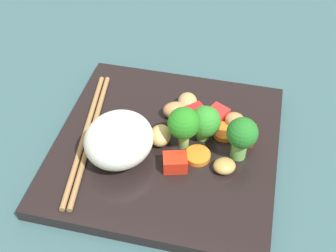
% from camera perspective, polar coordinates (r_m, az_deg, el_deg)
% --- Properties ---
extents(ground_plane, '(1.10, 1.10, 0.02)m').
position_cam_1_polar(ground_plane, '(0.57, -0.20, -3.89)').
color(ground_plane, '#35565A').
extents(square_plate, '(0.27, 0.27, 0.02)m').
position_cam_1_polar(square_plate, '(0.56, -0.20, -2.68)').
color(square_plate, black).
rests_on(square_plate, ground_plane).
extents(rice_mound, '(0.11, 0.11, 0.06)m').
position_cam_1_polar(rice_mound, '(0.52, -6.28, -1.76)').
color(rice_mound, white).
rests_on(rice_mound, square_plate).
extents(broccoli_floret_0, '(0.04, 0.04, 0.05)m').
position_cam_1_polar(broccoli_floret_0, '(0.54, 4.72, 0.49)').
color(broccoli_floret_0, '#619B3A').
rests_on(broccoli_floret_0, square_plate).
extents(broccoli_floret_1, '(0.04, 0.04, 0.06)m').
position_cam_1_polar(broccoli_floret_1, '(0.52, 1.94, 0.00)').
color(broccoli_floret_1, '#84B358').
rests_on(broccoli_floret_1, square_plate).
extents(broccoli_floret_2, '(0.04, 0.04, 0.06)m').
position_cam_1_polar(broccoli_floret_2, '(0.51, 9.33, -1.52)').
color(broccoli_floret_2, '#69A34D').
rests_on(broccoli_floret_2, square_plate).
extents(carrot_slice_0, '(0.04, 0.04, 0.01)m').
position_cam_1_polar(carrot_slice_0, '(0.53, 3.79, -3.78)').
color(carrot_slice_0, orange).
rests_on(carrot_slice_0, square_plate).
extents(carrot_slice_1, '(0.04, 0.04, 0.01)m').
position_cam_1_polar(carrot_slice_1, '(0.56, 7.21, -0.73)').
color(carrot_slice_1, orange).
rests_on(carrot_slice_1, square_plate).
extents(carrot_slice_2, '(0.04, 0.04, 0.00)m').
position_cam_1_polar(carrot_slice_2, '(0.56, 2.09, -0.30)').
color(carrot_slice_2, orange).
rests_on(carrot_slice_2, square_plate).
extents(pepper_chunk_0, '(0.02, 0.02, 0.02)m').
position_cam_1_polar(pepper_chunk_0, '(0.55, 9.87, -1.11)').
color(pepper_chunk_0, red).
rests_on(pepper_chunk_0, square_plate).
extents(pepper_chunk_1, '(0.03, 0.03, 0.01)m').
position_cam_1_polar(pepper_chunk_1, '(0.58, 6.34, 1.56)').
color(pepper_chunk_1, red).
rests_on(pepper_chunk_1, square_plate).
extents(pepper_chunk_2, '(0.03, 0.03, 0.02)m').
position_cam_1_polar(pepper_chunk_2, '(0.52, 0.91, -4.67)').
color(pepper_chunk_2, red).
rests_on(pepper_chunk_2, square_plate).
extents(pepper_chunk_3, '(0.03, 0.03, 0.02)m').
position_cam_1_polar(pepper_chunk_3, '(0.57, 3.41, 1.66)').
color(pepper_chunk_3, red).
rests_on(pepper_chunk_3, square_plate).
extents(chicken_piece_0, '(0.03, 0.03, 0.01)m').
position_cam_1_polar(chicken_piece_0, '(0.52, 7.19, -5.07)').
color(chicken_piece_0, '#B49048').
rests_on(chicken_piece_0, square_plate).
extents(chicken_piece_1, '(0.03, 0.03, 0.02)m').
position_cam_1_polar(chicken_piece_1, '(0.55, -0.89, -0.94)').
color(chicken_piece_1, tan).
rests_on(chicken_piece_1, square_plate).
extents(chicken_piece_2, '(0.02, 0.03, 0.02)m').
position_cam_1_polar(chicken_piece_2, '(0.57, 8.47, 0.79)').
color(chicken_piece_2, '#BC814E').
rests_on(chicken_piece_2, square_plate).
extents(chicken_piece_3, '(0.03, 0.04, 0.02)m').
position_cam_1_polar(chicken_piece_3, '(0.58, 1.20, 1.98)').
color(chicken_piece_3, '#B48350').
rests_on(chicken_piece_3, square_plate).
extents(chicken_piece_4, '(0.04, 0.03, 0.02)m').
position_cam_1_polar(chicken_piece_4, '(0.59, 2.50, 3.06)').
color(chicken_piece_4, tan).
rests_on(chicken_piece_4, square_plate).
extents(chopstick_pair, '(0.22, 0.05, 0.01)m').
position_cam_1_polar(chopstick_pair, '(0.56, -10.18, -1.15)').
color(chopstick_pair, '#9B7043').
rests_on(chopstick_pair, square_plate).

